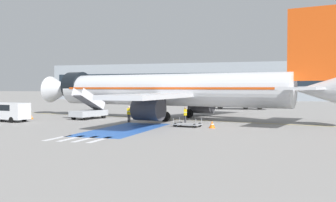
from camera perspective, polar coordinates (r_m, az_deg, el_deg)
name	(u,v)px	position (r m, az deg, el deg)	size (l,w,h in m)	color
ground_plane	(172,119)	(47.95, 0.53, -2.65)	(600.00, 600.00, 0.00)	gray
apron_leadline_yellow	(166,119)	(48.19, -0.27, -2.62)	(0.20, 74.36, 0.01)	gold
apron_stand_patch_blue	(125,129)	(36.59, -6.28, -4.10)	(4.94, 12.93, 0.01)	#2856A8
apron_walkway_bar_0	(58,138)	(31.41, -15.70, -5.16)	(0.44, 3.60, 0.01)	silver
apron_walkway_bar_1	(72,138)	(30.78, -13.82, -5.29)	(0.44, 3.60, 0.01)	silver
apron_walkway_bar_2	(86,139)	(30.17, -11.87, -5.42)	(0.44, 3.60, 0.01)	silver
apron_walkway_bar_3	(100,140)	(29.60, -9.84, -5.55)	(0.44, 3.60, 0.01)	silver
airliner	(171,90)	(47.69, 0.47, 1.60)	(40.37, 31.51, 11.98)	silver
boarding_stairs_forward	(89,111)	(49.23, -11.37, -1.44)	(3.11, 5.51, 3.81)	#ADB2BA
fuel_tanker	(240,100)	(71.06, 10.47, 0.18)	(9.93, 3.84, 3.34)	#38383D
service_van_0	(7,110)	(48.01, -22.34, -1.26)	(5.50, 2.59, 2.14)	silver
baggage_cart	(187,124)	(38.63, 2.84, -3.39)	(2.83, 1.95, 0.87)	gray
ground_crew_0	(185,114)	(42.44, 2.53, -1.89)	(0.25, 0.44, 1.75)	#2D2D33
ground_crew_1	(129,113)	(43.69, -5.68, -1.74)	(0.47, 0.31, 1.80)	#2D2D33
traffic_cone_0	(165,119)	(44.83, -0.51, -2.66)	(0.43, 0.43, 0.48)	orange
traffic_cone_1	(212,124)	(37.63, 6.42, -3.41)	(0.62, 0.62, 0.69)	orange
traffic_cone_2	(32,117)	(50.90, -19.18, -2.23)	(0.42, 0.42, 0.47)	orange
terminal_building	(202,82)	(125.83, 4.98, 2.80)	(101.09, 12.10, 11.38)	#89939E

